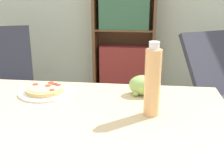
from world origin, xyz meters
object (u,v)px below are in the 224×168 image
grape_bunch (143,85)px  pizza_on_plate (45,91)px  drink_bottle (152,82)px  bookshelf (124,35)px  lounge_chair_near (1,89)px

grape_bunch → pizza_on_plate: bearing=-175.0°
pizza_on_plate → drink_bottle: size_ratio=0.87×
grape_bunch → bookshelf: (-0.26, 2.22, -0.12)m
drink_bottle → bookshelf: (-0.29, 2.44, -0.21)m
drink_bottle → grape_bunch: bearing=99.1°
lounge_chair_near → bookshelf: 1.58m
lounge_chair_near → bookshelf: (1.18, 0.96, 0.42)m
drink_bottle → bookshelf: 2.47m
pizza_on_plate → grape_bunch: (0.47, 0.04, 0.03)m
drink_bottle → lounge_chair_near: 2.18m
drink_bottle → lounge_chair_near: (-1.47, 1.48, -0.63)m
pizza_on_plate → bookshelf: bearing=84.6°
grape_bunch → lounge_chair_near: bearing=138.8°
grape_bunch → lounge_chair_near: size_ratio=0.14×
grape_bunch → bookshelf: size_ratio=0.09×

